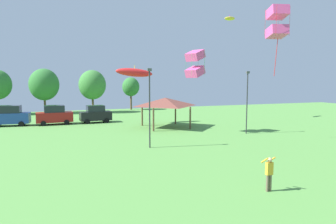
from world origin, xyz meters
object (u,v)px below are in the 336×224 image
at_px(kite_flying_0, 195,64).
at_px(parked_car_third_from_left, 96,114).
at_px(kite_flying_4, 277,22).
at_px(parked_car_second_from_left, 54,115).
at_px(person_standing_near_foreground, 269,172).
at_px(parked_car_leftmost, 10,116).
at_px(treeline_tree_4, 131,87).
at_px(kite_flying_2, 134,73).
at_px(kite_flying_1, 230,19).
at_px(treeline_tree_2, 44,85).
at_px(light_post_1, 247,99).
at_px(treeline_tree_3, 92,85).
at_px(park_pavilion, 165,102).
at_px(light_post_0, 150,104).

bearing_deg(kite_flying_0, parked_car_third_from_left, 126.03).
distance_m(kite_flying_4, parked_car_second_from_left, 28.48).
distance_m(person_standing_near_foreground, parked_car_leftmost, 33.36).
bearing_deg(treeline_tree_4, kite_flying_2, -102.46).
bearing_deg(parked_car_third_from_left, person_standing_near_foreground, -85.55).
bearing_deg(parked_car_leftmost, parked_car_second_from_left, -0.01).
relative_size(parked_car_leftmost, parked_car_third_from_left, 1.12).
height_order(kite_flying_0, parked_car_leftmost, kite_flying_0).
relative_size(kite_flying_1, parked_car_third_from_left, 0.61).
bearing_deg(kite_flying_1, treeline_tree_2, 145.47).
bearing_deg(kite_flying_4, light_post_1, 92.01).
xyz_separation_m(person_standing_near_foreground, parked_car_third_from_left, (-4.86, 28.98, 0.12)).
xyz_separation_m(parked_car_second_from_left, treeline_tree_3, (6.46, 13.14, 3.70)).
bearing_deg(light_post_1, kite_flying_0, 156.16).
bearing_deg(kite_flying_4, parked_car_third_from_left, 127.31).
bearing_deg(kite_flying_4, kite_flying_1, 72.63).
distance_m(kite_flying_1, kite_flying_2, 16.17).
bearing_deg(kite_flying_2, person_standing_near_foreground, -89.91).
relative_size(parked_car_third_from_left, park_pavilion, 0.72).
relative_size(parked_car_second_from_left, park_pavilion, 0.78).
bearing_deg(kite_flying_0, parked_car_leftmost, 146.24).
height_order(treeline_tree_2, treeline_tree_3, treeline_tree_2).
xyz_separation_m(kite_flying_1, treeline_tree_2, (-25.60, 17.61, -9.58)).
relative_size(kite_flying_1, treeline_tree_3, 0.34).
distance_m(parked_car_leftmost, treeline_tree_4, 24.90).
distance_m(kite_flying_2, treeline_tree_3, 16.18).
xyz_separation_m(kite_flying_1, parked_car_second_from_left, (-24.15, 2.97, -13.35)).
xyz_separation_m(park_pavilion, light_post_0, (-5.14, -10.04, 0.64)).
relative_size(person_standing_near_foreground, light_post_0, 0.27).
relative_size(kite_flying_4, treeline_tree_4, 1.00).
bearing_deg(light_post_0, treeline_tree_2, 105.47).
bearing_deg(park_pavilion, kite_flying_0, -73.23).
height_order(kite_flying_1, treeline_tree_2, kite_flying_1).
bearing_deg(light_post_1, treeline_tree_3, 114.53).
bearing_deg(kite_flying_0, treeline_tree_3, 106.60).
bearing_deg(kite_flying_1, kite_flying_4, -107.37).
distance_m(kite_flying_4, treeline_tree_4, 35.53).
relative_size(park_pavilion, treeline_tree_2, 0.76).
distance_m(parked_car_third_from_left, light_post_0, 17.58).
bearing_deg(treeline_tree_4, kite_flying_0, -90.08).
bearing_deg(kite_flying_4, treeline_tree_3, 111.95).
height_order(kite_flying_2, park_pavilion, kite_flying_2).
height_order(kite_flying_0, light_post_1, kite_flying_0).
xyz_separation_m(parked_car_leftmost, parked_car_third_from_left, (10.40, -0.69, -0.10)).
distance_m(parked_car_leftmost, parked_car_third_from_left, 10.42).
relative_size(kite_flying_1, light_post_1, 0.39).
xyz_separation_m(treeline_tree_2, treeline_tree_4, (15.55, 1.29, -0.53)).
distance_m(kite_flying_0, parked_car_leftmost, 23.97).
bearing_deg(parked_car_leftmost, kite_flying_0, -28.03).
distance_m(kite_flying_0, parked_car_third_from_left, 16.32).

